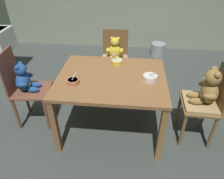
# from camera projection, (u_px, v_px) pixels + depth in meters

# --- Properties ---
(ground_plane) EXTENTS (5.20, 5.20, 0.04)m
(ground_plane) POSITION_uv_depth(u_px,v_px,m) (112.00, 127.00, 2.62)
(ground_plane) COLOR #424945
(dining_table) EXTENTS (1.14, 0.94, 0.71)m
(dining_table) POSITION_uv_depth(u_px,v_px,m) (112.00, 84.00, 2.26)
(dining_table) COLOR brown
(dining_table) RESTS_ON ground_plane
(teddy_chair_near_right) EXTENTS (0.38, 0.42, 0.90)m
(teddy_chair_near_right) POSITION_uv_depth(u_px,v_px,m) (206.00, 95.00, 2.16)
(teddy_chair_near_right) COLOR brown
(teddy_chair_near_right) RESTS_ON ground_plane
(teddy_chair_near_left) EXTENTS (0.45, 0.42, 0.94)m
(teddy_chair_near_left) POSITION_uv_depth(u_px,v_px,m) (25.00, 83.00, 2.40)
(teddy_chair_near_left) COLOR brown
(teddy_chair_near_left) RESTS_ON ground_plane
(teddy_chair_far_center) EXTENTS (0.41, 0.38, 0.88)m
(teddy_chair_far_center) POSITION_uv_depth(u_px,v_px,m) (115.00, 56.00, 3.04)
(teddy_chair_far_center) COLOR brown
(teddy_chair_far_center) RESTS_ON ground_plane
(porridge_bowl_terracotta_near_left) EXTENTS (0.12, 0.13, 0.11)m
(porridge_bowl_terracotta_near_left) POSITION_uv_depth(u_px,v_px,m) (73.00, 81.00, 2.08)
(porridge_bowl_terracotta_near_left) COLOR #BF734D
(porridge_bowl_terracotta_near_left) RESTS_ON dining_table
(porridge_bowl_white_near_right) EXTENTS (0.15, 0.15, 0.13)m
(porridge_bowl_white_near_right) POSITION_uv_depth(u_px,v_px,m) (150.00, 78.00, 2.13)
(porridge_bowl_white_near_right) COLOR silver
(porridge_bowl_white_near_right) RESTS_ON dining_table
(porridge_bowl_yellow_far_center) EXTENTS (0.13, 0.13, 0.11)m
(porridge_bowl_yellow_far_center) POSITION_uv_depth(u_px,v_px,m) (117.00, 62.00, 2.43)
(porridge_bowl_yellow_far_center) COLOR gold
(porridge_bowl_yellow_far_center) RESTS_ON dining_table
(metal_pail) EXTENTS (0.29, 0.29, 0.25)m
(metal_pail) POSITION_uv_depth(u_px,v_px,m) (158.00, 49.00, 4.24)
(metal_pail) COLOR #93969B
(metal_pail) RESTS_ON ground_plane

